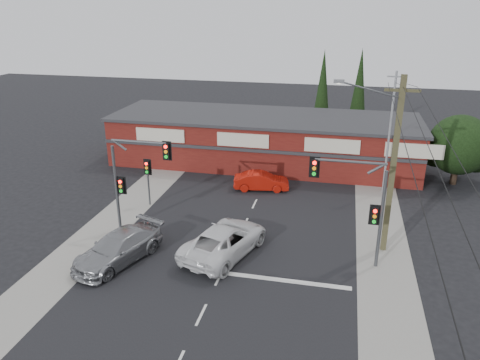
% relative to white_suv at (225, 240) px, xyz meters
% --- Properties ---
extents(ground, '(120.00, 120.00, 0.00)m').
position_rel_white_suv_xyz_m(ground, '(0.33, -0.53, -0.85)').
color(ground, black).
rests_on(ground, ground).
extents(road_strip, '(14.00, 70.00, 0.01)m').
position_rel_white_suv_xyz_m(road_strip, '(0.33, 4.47, -0.85)').
color(road_strip, black).
rests_on(road_strip, ground).
extents(verge_left, '(3.00, 70.00, 0.02)m').
position_rel_white_suv_xyz_m(verge_left, '(-8.17, 4.47, -0.84)').
color(verge_left, gray).
rests_on(verge_left, ground).
extents(verge_right, '(3.00, 70.00, 0.02)m').
position_rel_white_suv_xyz_m(verge_right, '(8.83, 4.47, -0.84)').
color(verge_right, gray).
rests_on(verge_right, ground).
extents(stop_line, '(6.50, 0.35, 0.01)m').
position_rel_white_suv_xyz_m(stop_line, '(3.83, -2.03, -0.84)').
color(stop_line, silver).
rests_on(stop_line, ground).
extents(white_suv, '(4.57, 6.72, 1.71)m').
position_rel_white_suv_xyz_m(white_suv, '(0.00, 0.00, 0.00)').
color(white_suv, white).
rests_on(white_suv, ground).
extents(silver_suv, '(4.03, 6.04, 1.62)m').
position_rel_white_suv_xyz_m(silver_suv, '(-5.50, -2.09, -0.04)').
color(silver_suv, '#939497').
rests_on(silver_suv, ground).
extents(red_sedan, '(4.33, 2.10, 1.37)m').
position_rel_white_suv_xyz_m(red_sedan, '(0.31, 10.00, -0.17)').
color(red_sedan, '#B1160A').
rests_on(red_sedan, ground).
extents(lane_dashes, '(0.12, 27.32, 0.01)m').
position_rel_white_suv_xyz_m(lane_dashes, '(0.33, -5.67, -0.84)').
color(lane_dashes, silver).
rests_on(lane_dashes, ground).
extents(shop_building, '(27.30, 8.40, 4.22)m').
position_rel_white_suv_xyz_m(shop_building, '(-0.66, 16.46, 1.28)').
color(shop_building, '#541410').
rests_on(shop_building, ground).
extents(tree_cluster, '(5.90, 5.10, 5.50)m').
position_rel_white_suv_xyz_m(tree_cluster, '(15.02, 14.91, 2.04)').
color(tree_cluster, '#2D2116').
rests_on(tree_cluster, ground).
extents(conifer_near, '(1.80, 1.80, 9.25)m').
position_rel_white_suv_xyz_m(conifer_near, '(3.83, 23.47, 4.62)').
color(conifer_near, '#2D2116').
rests_on(conifer_near, ground).
extents(conifer_far, '(1.80, 1.80, 9.25)m').
position_rel_white_suv_xyz_m(conifer_far, '(7.33, 25.47, 4.62)').
color(conifer_far, '#2D2116').
rests_on(conifer_far, ground).
extents(traffic_mast_left, '(3.77, 0.27, 5.97)m').
position_rel_white_suv_xyz_m(traffic_mast_left, '(-6.09, 1.47, 3.07)').
color(traffic_mast_left, '#47494C').
rests_on(traffic_mast_left, ground).
extents(traffic_mast_right, '(3.96, 0.27, 5.97)m').
position_rel_white_suv_xyz_m(traffic_mast_right, '(7.19, 0.47, 3.09)').
color(traffic_mast_right, '#47494C').
rests_on(traffic_mast_right, ground).
extents(pedestal_signal, '(0.55, 0.27, 3.38)m').
position_rel_white_suv_xyz_m(pedestal_signal, '(-6.87, 5.48, 1.55)').
color(pedestal_signal, '#47494C').
rests_on(pedestal_signal, ground).
extents(utility_pole, '(4.38, 0.59, 10.00)m').
position_rel_white_suv_xyz_m(utility_pole, '(8.70, 2.46, 4.54)').
color(utility_pole, brown).
rests_on(utility_pole, ground).
extents(steel_pole, '(1.20, 0.16, 9.00)m').
position_rel_white_suv_xyz_m(steel_pole, '(9.33, 11.47, 3.85)').
color(steel_pole, gray).
rests_on(steel_pole, ground).
extents(power_lines, '(2.01, 29.00, 1.22)m').
position_rel_white_suv_xyz_m(power_lines, '(8.81, -3.00, 8.19)').
color(power_lines, black).
rests_on(power_lines, ground).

